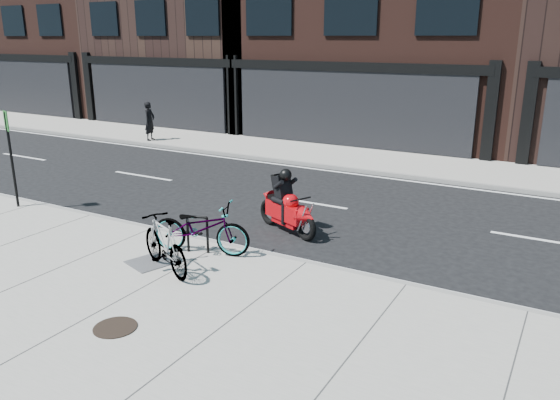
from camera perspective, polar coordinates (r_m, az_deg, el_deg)
The scene contains 12 objects.
ground at distance 13.31m, azimuth -1.07°, elevation -2.44°, with size 120.00×120.00×0.00m, color black.
sidewalk_near at distance 9.67m, azimuth -16.60°, elevation -10.44°, with size 60.00×6.00×0.13m, color gray.
sidewalk_far at distance 20.11m, azimuth 10.26°, elevation 4.08°, with size 60.00×3.50×0.13m, color gray.
building_midwest at distance 31.35m, azimuth -6.88°, elevation 19.57°, with size 10.00×10.00×12.00m, color black.
bike_rack at distance 11.18m, azimuth -8.62°, elevation -3.21°, with size 0.45×0.19×0.78m.
bicycle_front at distance 11.10m, azimuth -8.28°, elevation -2.90°, with size 0.72×2.06×1.08m, color gray.
bicycle_rear at distance 10.39m, azimuth -11.96°, elevation -4.50°, with size 0.50×1.79×1.07m, color gray.
motorcycle at distance 12.46m, azimuth 0.97°, elevation -0.81°, with size 1.91×1.09×1.51m.
pedestrian at distance 23.93m, azimuth -13.47°, elevation 8.02°, with size 0.59×0.39×1.63m, color black.
manhole_cover at distance 8.84m, azimuth -16.83°, elevation -12.63°, with size 0.66×0.66×0.01m, color black.
utility_grate at distance 11.01m, azimuth -13.45°, elevation -6.35°, with size 0.75×0.75×0.01m, color #4D4D4F.
sign_post at distance 15.40m, azimuth -26.35°, elevation 4.66°, with size 0.32×0.14×2.47m.
Camera 1 is at (6.42, -10.82, 4.36)m, focal length 35.00 mm.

